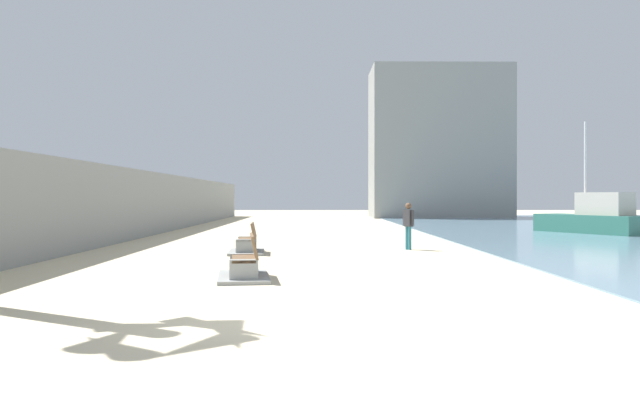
{
  "coord_description": "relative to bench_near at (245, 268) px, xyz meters",
  "views": [
    {
      "loc": [
        0.53,
        -9.23,
        1.8
      ],
      "look_at": [
        0.74,
        16.05,
        1.69
      ],
      "focal_mm": 34.99,
      "sensor_mm": 36.0,
      "label": 1
    }
  ],
  "objects": [
    {
      "name": "ground_plane",
      "position": [
        1.02,
        13.5,
        -0.23
      ],
      "size": [
        120.0,
        120.0,
        0.0
      ],
      "primitive_type": "plane",
      "color": "beige"
    },
    {
      "name": "seawall",
      "position": [
        -6.48,
        13.5,
        1.27
      ],
      "size": [
        0.8,
        64.0,
        3.01
      ],
      "primitive_type": "cube",
      "color": "gray",
      "rests_on": "ground"
    },
    {
      "name": "bench_near",
      "position": [
        0.0,
        0.0,
        0.0
      ],
      "size": [
        1.35,
        2.22,
        0.98
      ],
      "color": "gray",
      "rests_on": "ground"
    },
    {
      "name": "bench_far",
      "position": [
        -0.62,
        6.29,
        0.0
      ],
      "size": [
        1.24,
        2.17,
        0.98
      ],
      "color": "gray",
      "rests_on": "ground"
    },
    {
      "name": "person_walking",
      "position": [
        4.76,
        7.58,
        0.69
      ],
      "size": [
        0.33,
        0.46,
        1.61
      ],
      "color": "teal",
      "rests_on": "ground"
    },
    {
      "name": "boat_far_left",
      "position": [
        15.24,
        16.67,
        0.54
      ],
      "size": [
        4.23,
        5.73,
        5.52
      ],
      "color": "#337060",
      "rests_on": "water_bay"
    },
    {
      "name": "harbor_building",
      "position": [
        12.56,
        41.5,
        6.37
      ],
      "size": [
        12.0,
        6.0,
        13.21
      ],
      "primitive_type": "cube",
      "color": "gray",
      "rests_on": "ground"
    }
  ]
}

